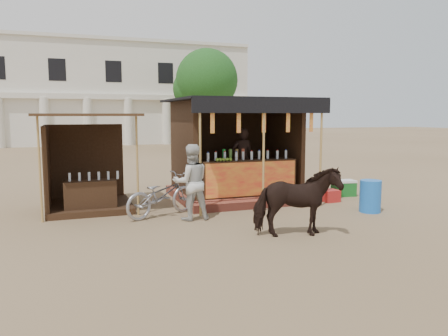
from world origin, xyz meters
name	(u,v)px	position (x,y,z in m)	size (l,w,h in m)	color
ground	(250,230)	(0.00, 0.00, 0.00)	(120.00, 120.00, 0.00)	#846B4C
main_stall	(237,162)	(1.02, 3.36, 1.03)	(3.60, 3.61, 2.78)	#964031
secondary_stall	(82,176)	(-3.17, 3.24, 0.85)	(2.40, 2.40, 2.38)	#352113
cow	(296,202)	(0.65, -0.73, 0.69)	(0.74, 1.63, 1.37)	black
motorbike	(162,195)	(-1.45, 1.85, 0.50)	(0.67, 1.91, 1.00)	#9F9FA8
bystander	(191,182)	(-0.89, 1.29, 0.85)	(0.83, 0.65, 1.70)	beige
blue_barrel	(370,196)	(3.40, 0.58, 0.39)	(0.51, 0.51, 0.78)	blue
red_crate	(330,196)	(3.21, 2.00, 0.16)	(0.43, 0.40, 0.32)	#AE201D
cooler	(344,188)	(4.06, 2.60, 0.23)	(0.70, 0.53, 0.46)	#166521
background_building	(85,95)	(-2.00, 29.94, 3.98)	(26.00, 7.45, 8.18)	silver
tree	(204,82)	(5.81, 22.14, 4.63)	(4.50, 4.40, 7.00)	#382314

